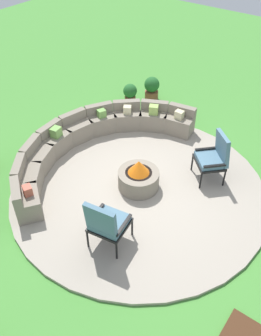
{
  "coord_description": "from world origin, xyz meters",
  "views": [
    {
      "loc": [
        -4.37,
        -3.06,
        5.07
      ],
      "look_at": [
        0.0,
        0.2,
        0.45
      ],
      "focal_mm": 38.43,
      "sensor_mm": 36.0,
      "label": 1
    }
  ],
  "objects_px": {
    "lounge_chair_front_right": "(214,156)",
    "potted_plant_2": "(152,87)",
    "fire_pit": "(139,177)",
    "lounge_chair_front_left": "(107,223)",
    "curved_stone_bench": "(92,140)",
    "potted_plant_1": "(130,93)"
  },
  "relations": [
    {
      "from": "curved_stone_bench",
      "to": "fire_pit",
      "type": "bearing_deg",
      "value": -103.41
    },
    {
      "from": "fire_pit",
      "to": "potted_plant_1",
      "type": "xyz_separation_m",
      "value": [
        2.63,
        2.18,
        0.01
      ]
    },
    {
      "from": "lounge_chair_front_right",
      "to": "potted_plant_2",
      "type": "distance_m",
      "value": 3.58
    },
    {
      "from": "curved_stone_bench",
      "to": "potted_plant_1",
      "type": "relative_size",
      "value": 7.82
    },
    {
      "from": "fire_pit",
      "to": "curved_stone_bench",
      "type": "xyz_separation_m",
      "value": [
        0.37,
        1.56,
        0.03
      ]
    },
    {
      "from": "potted_plant_1",
      "to": "lounge_chair_front_left",
      "type": "bearing_deg",
      "value": -147.72
    },
    {
      "from": "lounge_chair_front_left",
      "to": "potted_plant_1",
      "type": "bearing_deg",
      "value": 112.54
    },
    {
      "from": "potted_plant_2",
      "to": "lounge_chair_front_right",
      "type": "bearing_deg",
      "value": -125.58
    },
    {
      "from": "curved_stone_bench",
      "to": "lounge_chair_front_right",
      "type": "relative_size",
      "value": 4.31
    },
    {
      "from": "curved_stone_bench",
      "to": "potted_plant_2",
      "type": "xyz_separation_m",
      "value": [
        2.85,
        0.31,
        0.01
      ]
    },
    {
      "from": "fire_pit",
      "to": "potted_plant_2",
      "type": "bearing_deg",
      "value": 30.11
    },
    {
      "from": "fire_pit",
      "to": "potted_plant_2",
      "type": "relative_size",
      "value": 1.28
    },
    {
      "from": "curved_stone_bench",
      "to": "potted_plant_2",
      "type": "distance_m",
      "value": 2.87
    },
    {
      "from": "fire_pit",
      "to": "lounge_chair_front_left",
      "type": "distance_m",
      "value": 1.58
    },
    {
      "from": "lounge_chair_front_left",
      "to": "curved_stone_bench",
      "type": "bearing_deg",
      "value": 127.07
    },
    {
      "from": "potted_plant_2",
      "to": "curved_stone_bench",
      "type": "bearing_deg",
      "value": -173.78
    },
    {
      "from": "fire_pit",
      "to": "potted_plant_1",
      "type": "relative_size",
      "value": 1.41
    },
    {
      "from": "fire_pit",
      "to": "lounge_chair_front_right",
      "type": "distance_m",
      "value": 1.57
    },
    {
      "from": "curved_stone_bench",
      "to": "potted_plant_1",
      "type": "height_order",
      "value": "curved_stone_bench"
    },
    {
      "from": "fire_pit",
      "to": "potted_plant_2",
      "type": "xyz_separation_m",
      "value": [
        3.22,
        1.87,
        0.04
      ]
    },
    {
      "from": "fire_pit",
      "to": "lounge_chair_front_right",
      "type": "xyz_separation_m",
      "value": [
        1.14,
        -1.04,
        0.3
      ]
    },
    {
      "from": "curved_stone_bench",
      "to": "potted_plant_1",
      "type": "bearing_deg",
      "value": 15.31
    }
  ]
}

